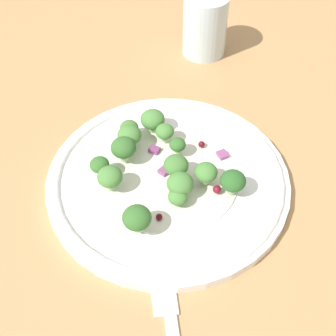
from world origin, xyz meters
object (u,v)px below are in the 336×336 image
broccoli_floret_1 (124,148)px  water_glass (205,25)px  broccoli_floret_2 (176,166)px  plate (168,179)px  broccoli_floret_0 (150,120)px

broccoli_floret_1 → water_glass: (12.27, 23.93, 0.80)cm
broccoli_floret_2 → water_glass: bearing=76.4°
broccoli_floret_1 → broccoli_floret_2: broccoli_floret_1 is taller
plate → water_glass: water_glass is taller
broccoli_floret_0 → water_glass: water_glass is taller
broccoli_floret_2 → water_glass: 27.66cm
broccoli_floret_1 → water_glass: bearing=62.8°
plate → water_glass: 27.66cm
broccoli_floret_1 → water_glass: water_glass is taller
plate → broccoli_floret_1: size_ratio=9.45×
broccoli_floret_0 → broccoli_floret_1: 6.08cm
broccoli_floret_0 → broccoli_floret_2: (2.56, -8.07, 0.34)cm
broccoli_floret_0 → water_glass: size_ratio=0.33×
plate → broccoli_floret_2: (0.87, -0.46, 2.68)cm
plate → broccoli_floret_2: bearing=-27.9°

